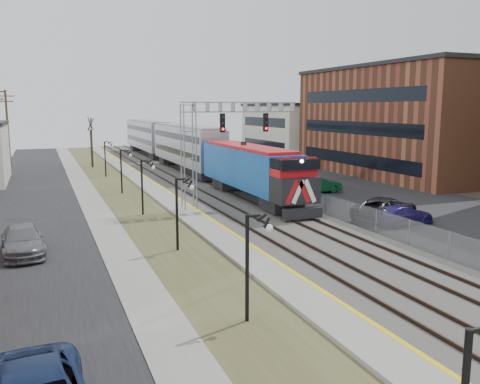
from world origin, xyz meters
TOP-DOWN VIEW (x-y plane):
  - street_west at (-11.50, 35.00)m, footprint 7.00×120.00m
  - sidewalk at (-7.00, 35.00)m, footprint 2.00×120.00m
  - grass_median at (-4.00, 35.00)m, footprint 4.00×120.00m
  - platform at (-1.00, 35.00)m, footprint 2.00×120.00m
  - ballast_bed at (4.00, 35.00)m, footprint 8.00×120.00m
  - parking_lot at (16.00, 35.00)m, footprint 16.00×120.00m
  - platform_edge at (-0.12, 35.00)m, footprint 0.24×120.00m
  - track_near at (2.00, 35.00)m, footprint 1.58×120.00m
  - track_far at (5.50, 35.00)m, footprint 1.58×120.00m
  - train at (5.50, 54.28)m, footprint 3.00×63.05m
  - signal_gantry at (1.22, 27.99)m, footprint 9.00×1.07m
  - lampposts at (-4.00, 18.29)m, footprint 0.14×62.14m
  - fence at (8.20, 35.00)m, footprint 0.04×120.00m
  - buildings_east at (30.00, 31.18)m, footprint 16.00×76.00m
  - bare_trees at (-12.66, 38.91)m, footprint 12.30×42.30m
  - car_lot_c at (11.36, 20.29)m, footprint 6.25×4.76m
  - car_lot_d at (11.42, 18.54)m, footprint 4.71×2.28m
  - car_lot_e at (11.07, 34.93)m, footprint 4.94×3.23m
  - car_lot_f at (12.63, 31.81)m, footprint 4.56×1.68m
  - car_street_b at (-11.81, 20.33)m, footprint 2.43×5.21m
  - car_lot_g at (11.04, 46.34)m, footprint 3.96×1.64m

SIDE VIEW (x-z plane):
  - street_west at x=-11.50m, z-range 0.00..0.04m
  - parking_lot at x=16.00m, z-range 0.00..0.04m
  - grass_median at x=-4.00m, z-range 0.00..0.06m
  - sidewalk at x=-7.00m, z-range 0.00..0.08m
  - ballast_bed at x=4.00m, z-range 0.00..0.20m
  - platform at x=-1.00m, z-range 0.00..0.24m
  - platform_edge at x=-0.12m, z-range 0.24..0.25m
  - track_near at x=2.00m, z-range 0.20..0.35m
  - track_far at x=5.50m, z-range 0.20..0.35m
  - car_lot_d at x=11.42m, z-range 0.00..1.32m
  - car_lot_g at x=11.04m, z-range 0.00..1.34m
  - car_street_b at x=-11.81m, z-range 0.00..1.47m
  - car_lot_f at x=12.63m, z-range 0.00..1.49m
  - car_lot_e at x=11.07m, z-range 0.00..1.56m
  - car_lot_c at x=11.36m, z-range 0.00..1.58m
  - fence at x=8.20m, z-range 0.00..1.60m
  - lampposts at x=-4.00m, z-range 0.00..4.00m
  - bare_trees at x=-12.66m, z-range -0.27..5.68m
  - train at x=5.50m, z-range 0.22..5.55m
  - signal_gantry at x=1.22m, z-range 1.51..9.66m
  - buildings_east at x=30.00m, z-range -1.19..13.81m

